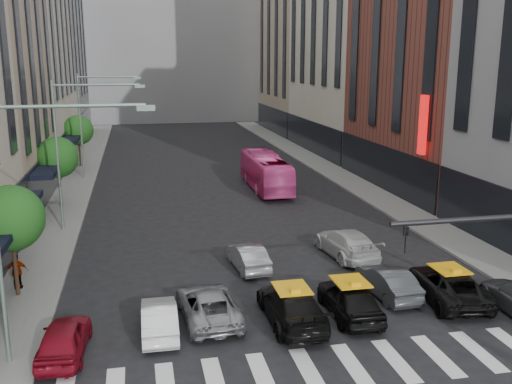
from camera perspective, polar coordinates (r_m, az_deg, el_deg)
sidewalk_left at (r=46.65m, az=-17.97°, el=-0.20°), size 3.00×96.00×0.15m
sidewalk_right at (r=49.68m, az=9.40°, el=1.06°), size 3.00×96.00×0.15m
building_left_d at (r=81.06m, az=-20.25°, el=15.66°), size 8.00×18.00×30.00m
building_right_b at (r=48.33m, az=17.66°, el=15.72°), size 8.00×18.00×26.00m
building_right_d at (r=83.63m, az=4.45°, el=15.61°), size 8.00×18.00×28.00m
building_far at (r=100.72m, az=-8.69°, el=17.36°), size 30.00×10.00×36.00m
tree_near at (r=26.65m, az=-23.33°, el=-2.45°), size 2.88×2.88×4.95m
tree_mid at (r=42.11m, az=-19.24°, el=3.29°), size 2.88×2.88×4.95m
tree_far at (r=57.86m, az=-17.35°, el=5.92°), size 2.88×2.88×4.95m
streetlamp_near at (r=20.06m, az=-22.22°, el=-0.55°), size 5.38×0.25×9.00m
streetlamp_mid at (r=35.69m, az=-17.86°, el=5.40°), size 5.38×0.25×9.00m
streetlamp_far at (r=51.54m, az=-16.15°, el=7.71°), size 5.38×0.25×9.00m
liberty_sign at (r=40.23m, az=16.36°, el=6.45°), size 0.30×0.70×4.00m
car_red at (r=21.94m, az=-18.65°, el=-13.71°), size 1.81×3.98×1.32m
car_white_front at (r=22.70m, az=-9.65°, el=-12.31°), size 1.38×3.85×1.26m
car_silver at (r=23.52m, az=-4.77°, el=-11.16°), size 2.48×4.84×1.31m
taxi_left at (r=23.21m, az=3.58°, el=-11.28°), size 2.07×5.04×1.46m
taxi_center at (r=24.04m, az=9.36°, el=-10.51°), size 1.82×4.38×1.48m
car_grey_mid at (r=26.32m, az=13.02°, el=-8.72°), size 1.62×4.11×1.33m
taxi_right at (r=26.58m, az=18.68°, el=-8.77°), size 3.03×5.38×1.42m
car_row2_left at (r=28.85m, az=-0.83°, el=-6.46°), size 1.72×4.00×1.28m
car_row2_right at (r=30.94m, az=9.01°, el=-5.06°), size 2.50×5.25×1.48m
bus at (r=46.21m, az=0.97°, el=2.04°), size 2.54×10.29×2.86m
pedestrian_far at (r=28.14m, az=-22.77°, el=-7.33°), size 0.96×0.40×1.64m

